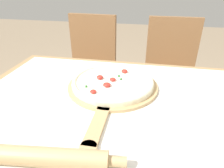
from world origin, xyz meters
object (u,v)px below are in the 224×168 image
object	(u,v)px
chair_left	(90,64)
pizza	(113,82)
pizza_peel	(112,88)
chair_right	(170,70)
rolling_pin	(48,157)

from	to	relation	value
chair_left	pizza	bearing A→B (deg)	-61.73
pizza_peel	chair_left	xyz separation A→B (m)	(-0.32, 0.72, -0.21)
pizza_peel	chair_right	distance (m)	0.81
pizza_peel	chair_left	size ratio (longest dim) A/B	0.64
chair_left	chair_right	world-z (taller)	same
rolling_pin	pizza	bearing A→B (deg)	78.85
pizza	rolling_pin	xyz separation A→B (m)	(-0.08, -0.43, 0.00)
pizza	chair_right	xyz separation A→B (m)	(0.31, 0.70, -0.23)
pizza	rolling_pin	size ratio (longest dim) A/B	0.89
rolling_pin	chair_left	distance (m)	1.18
pizza	chair_left	size ratio (longest dim) A/B	0.39
pizza_peel	chair_right	bearing A→B (deg)	66.85
pizza_peel	chair_left	world-z (taller)	chair_left
rolling_pin	chair_right	xyz separation A→B (m)	(0.39, 1.13, -0.23)
pizza_peel	pizza	bearing A→B (deg)	90.61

